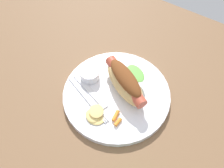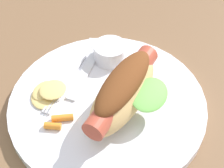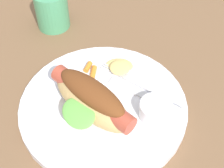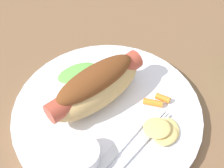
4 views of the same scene
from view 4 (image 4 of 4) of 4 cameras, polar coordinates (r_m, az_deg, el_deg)
name	(u,v)px [view 4 (image 4 of 4)]	position (r cm, az deg, el deg)	size (l,w,h in cm)	color
ground_plane	(128,114)	(49.83, 2.79, -5.35)	(120.00, 90.00, 1.80)	brown
plate	(107,114)	(47.75, -0.86, -5.30)	(27.82, 27.82, 1.60)	white
hot_dog	(95,86)	(45.54, -2.96, -0.33)	(16.02, 12.95, 6.57)	tan
sauce_ramekin	(80,156)	(41.99, -5.67, -12.55)	(5.10, 5.10, 2.79)	white
fork	(129,155)	(43.27, 3.10, -12.40)	(16.11, 6.76, 0.40)	silver
knife	(113,153)	(43.33, 0.13, -12.16)	(13.20, 1.40, 0.36)	silver
chips_pile	(163,131)	(45.03, 9.06, -8.18)	(6.10, 6.32, 1.52)	#E4C471
carrot_garnish	(157,101)	(48.05, 8.03, -2.94)	(2.55, 3.74, 0.93)	orange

